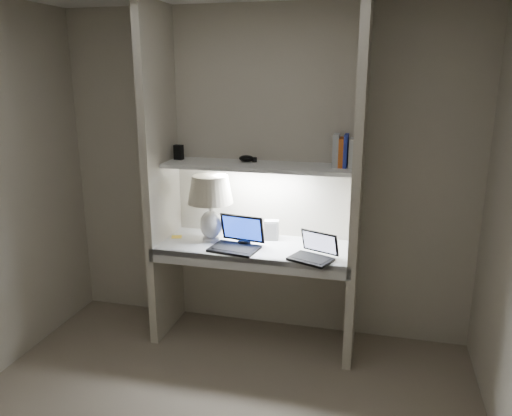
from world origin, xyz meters
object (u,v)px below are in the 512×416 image
(laptop_main, at_px, (237,241))
(book_row, at_px, (348,152))
(speaker, at_px, (272,230))
(laptop_netbook, at_px, (314,253))
(table_lamp, at_px, (210,197))

(laptop_main, xyz_separation_m, book_row, (0.76, 0.23, 0.65))
(laptop_main, distance_m, speaker, 0.32)
(laptop_netbook, bearing_deg, table_lamp, -171.31)
(laptop_netbook, height_order, speaker, laptop_netbook)
(speaker, bearing_deg, book_row, -9.60)
(table_lamp, height_order, book_row, book_row)
(book_row, bearing_deg, speaker, 178.70)
(table_lamp, xyz_separation_m, book_row, (1.00, 0.12, 0.36))
(laptop_main, xyz_separation_m, laptop_netbook, (0.58, -0.09, -0.01))
(table_lamp, xyz_separation_m, laptop_main, (0.24, -0.11, -0.29))
(table_lamp, bearing_deg, book_row, 6.80)
(laptop_netbook, xyz_separation_m, speaker, (-0.37, 0.33, 0.03))
(laptop_main, bearing_deg, table_lamp, 163.75)
(table_lamp, bearing_deg, laptop_netbook, -13.87)
(laptop_main, bearing_deg, speaker, 59.17)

